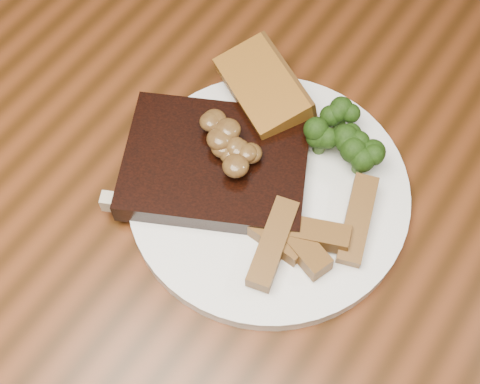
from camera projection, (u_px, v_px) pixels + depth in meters
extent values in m
cube|color=#532710|center=(222.00, 224.00, 0.67)|extent=(1.60, 0.90, 0.04)
cylinder|color=black|center=(480.00, 192.00, 1.26)|extent=(0.04, 0.04, 0.45)
cylinder|color=black|center=(307.00, 105.00, 1.35)|extent=(0.04, 0.04, 0.45)
cylinder|color=white|center=(268.00, 193.00, 0.65)|extent=(0.28, 0.28, 0.01)
cube|color=black|center=(216.00, 164.00, 0.65)|extent=(0.22, 0.20, 0.03)
cube|color=#B8AC8F|center=(178.00, 212.00, 0.63)|extent=(0.14, 0.08, 0.02)
cube|color=#9B571C|center=(262.00, 100.00, 0.69)|extent=(0.12, 0.10, 0.02)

